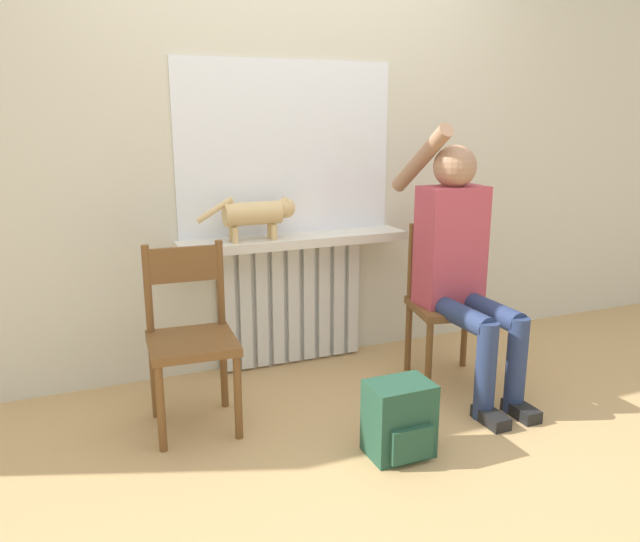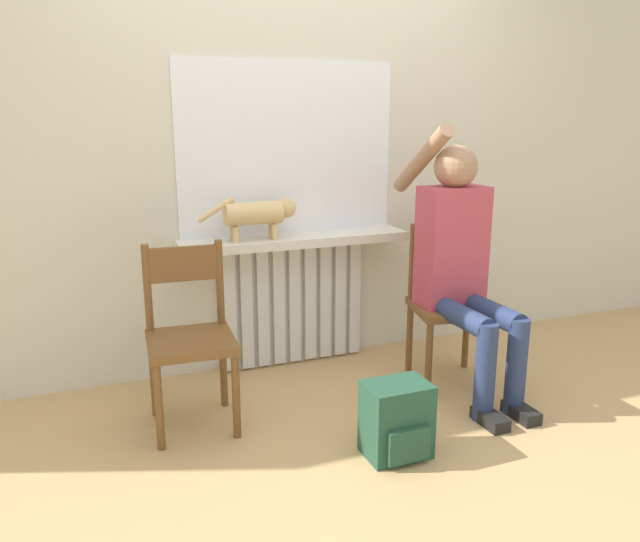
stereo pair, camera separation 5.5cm
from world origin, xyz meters
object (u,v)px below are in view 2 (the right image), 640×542
at_px(person, 462,259).
at_px(cat, 259,213).
at_px(chair_right, 448,302).
at_px(chair_left, 190,335).
at_px(backpack, 397,420).

height_order(person, cat, person).
height_order(chair_right, person, person).
relative_size(chair_left, chair_right, 1.00).
xyz_separation_m(chair_left, backpack, (0.75, -0.61, -0.28)).
relative_size(chair_right, cat, 1.57).
xyz_separation_m(chair_left, cat, (0.47, 0.44, 0.47)).
xyz_separation_m(chair_right, person, (-0.01, -0.11, 0.27)).
xyz_separation_m(cat, backpack, (0.28, -1.06, -0.75)).
relative_size(cat, backpack, 1.65).
bearing_deg(chair_right, backpack, -123.49).
bearing_deg(backpack, cat, 104.83).
xyz_separation_m(chair_right, cat, (-0.92, 0.45, 0.47)).
relative_size(person, backpack, 4.24).
height_order(cat, backpack, cat).
relative_size(chair_left, person, 0.61).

